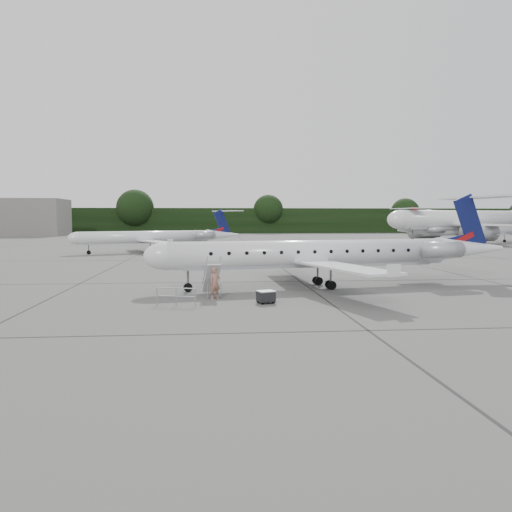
{
  "coord_description": "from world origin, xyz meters",
  "views": [
    {
      "loc": [
        -9.82,
        -30.38,
        4.84
      ],
      "look_at": [
        -6.92,
        2.8,
        2.3
      ],
      "focal_mm": 35.0,
      "sensor_mm": 36.0,
      "label": 1
    }
  ],
  "objects": [
    {
      "name": "bg_regional_right",
      "position": [
        39.5,
        61.9,
        3.4
      ],
      "size": [
        29.35,
        23.86,
        6.8
      ],
      "primitive_type": null,
      "rotation": [
        0.0,
        0.0,
        3.36
      ],
      "color": "silver",
      "rests_on": "ground"
    },
    {
      "name": "treeline",
      "position": [
        0.0,
        130.0,
        4.0
      ],
      "size": [
        260.0,
        4.0,
        8.0
      ],
      "primitive_type": "cube",
      "color": "black",
      "rests_on": "ground"
    },
    {
      "name": "airstair",
      "position": [
        -9.89,
        0.51,
        1.03
      ],
      "size": [
        1.2,
        2.29,
        2.07
      ],
      "primitive_type": null,
      "rotation": [
        0.0,
        0.0,
        0.17
      ],
      "color": "silver",
      "rests_on": "ground"
    },
    {
      "name": "baggage_cart",
      "position": [
        -6.81,
        -2.5,
        0.39
      ],
      "size": [
        1.11,
        1.01,
        0.78
      ],
      "primitive_type": null,
      "rotation": [
        0.0,
        0.0,
        0.37
      ],
      "color": "black",
      "rests_on": "ground"
    },
    {
      "name": "safety_railing",
      "position": [
        -11.83,
        -2.96,
        0.5
      ],
      "size": [
        2.15,
        0.64,
        1.0
      ],
      "primitive_type": null,
      "rotation": [
        0.0,
        0.0,
        -0.26
      ],
      "color": "#979A9F",
      "rests_on": "ground"
    },
    {
      "name": "passenger",
      "position": [
        -9.68,
        -0.72,
        0.94
      ],
      "size": [
        0.82,
        0.72,
        1.89
      ],
      "primitive_type": "imported",
      "rotation": [
        0.0,
        0.0,
        0.47
      ],
      "color": "#9A6554",
      "rests_on": "ground"
    },
    {
      "name": "bg_narrowbody",
      "position": [
        37.29,
        61.27,
        6.29
      ],
      "size": [
        40.87,
        34.3,
        12.59
      ],
      "primitive_type": null,
      "rotation": [
        0.0,
        0.0,
        0.29
      ],
      "color": "silver",
      "rests_on": "ground"
    },
    {
      "name": "ground",
      "position": [
        0.0,
        0.0,
        0.0
      ],
      "size": [
        320.0,
        320.0,
        0.0
      ],
      "primitive_type": "plane",
      "color": "#575755",
      "rests_on": "ground"
    },
    {
      "name": "main_regional_jet",
      "position": [
        -2.92,
        3.78,
        3.29
      ],
      "size": [
        28.44,
        22.56,
        6.59
      ],
      "primitive_type": null,
      "rotation": [
        0.0,
        0.0,
        0.17
      ],
      "color": "silver",
      "rests_on": "ground"
    },
    {
      "name": "bg_regional_left",
      "position": [
        -19.05,
        40.35,
        3.04
      ],
      "size": [
        27.7,
        24.13,
        6.07
      ],
      "primitive_type": null,
      "rotation": [
        0.0,
        0.0,
        0.38
      ],
      "color": "silver",
      "rests_on": "ground"
    }
  ]
}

